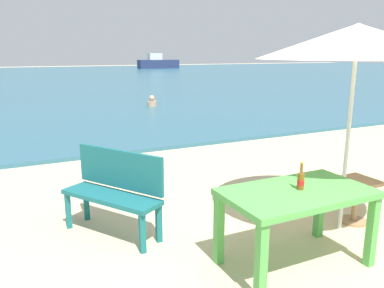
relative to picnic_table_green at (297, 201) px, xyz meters
The scene contains 9 objects.
ground_plane 0.85m from the picnic_table_green, 32.62° to the right, with size 120.00×120.00×0.00m, color beige.
sea_water 29.71m from the picnic_table_green, 89.11° to the left, with size 120.00×50.00×0.08m, color #2D6075.
picnic_table_green is the anchor object (origin of this frame).
beer_bottle_amber 0.21m from the picnic_table_green, ahead, with size 0.07×0.07×0.26m.
patio_umbrella 1.82m from the picnic_table_green, 20.15° to the left, with size 2.10×2.10×2.30m.
side_table_wood 1.39m from the picnic_table_green, 18.12° to the left, with size 0.44×0.44×0.54m.
bench_teal_center 1.97m from the picnic_table_green, 133.59° to the left, with size 0.94×1.21×0.95m.
swimmer_person 10.98m from the picnic_table_green, 76.81° to the left, with size 0.34×0.34×0.41m.
boat_cargo_ship 45.77m from the picnic_table_green, 70.46° to the left, with size 5.07×1.38×1.84m.
Camera 1 is at (-2.84, -2.32, 2.01)m, focal length 36.17 mm.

